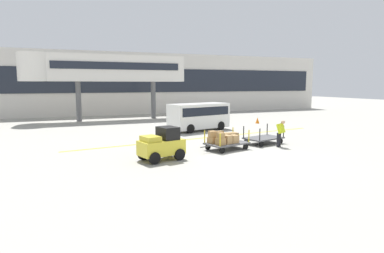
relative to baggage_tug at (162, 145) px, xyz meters
name	(u,v)px	position (x,y,z in m)	size (l,w,h in m)	color
ground_plane	(252,157)	(4.33, -1.15, -0.75)	(120.00, 120.00, 0.00)	#9E9B91
apron_lead_line	(207,138)	(4.72, 5.12, -0.75)	(18.85, 0.20, 0.01)	yellow
terminal_building	(136,84)	(4.33, 24.83, 2.90)	(52.25, 2.51, 7.30)	beige
jet_bridge	(99,69)	(-0.64, 18.84, 4.34)	(15.75, 3.00, 6.45)	silver
baggage_tug	(162,145)	(0.00, 0.00, 0.00)	(2.30, 1.66, 1.58)	gold
baggage_cart_lead	(225,140)	(3.96, 1.06, -0.19)	(3.09, 1.92, 1.10)	#4C4C4F
baggage_cart_middle	(263,138)	(6.94, 1.74, -0.41)	(3.09, 1.92, 1.10)	#4C4C4F
baggage_handler	(280,132)	(7.27, 0.56, 0.11)	(0.55, 0.56, 1.56)	black
shuttle_van	(199,115)	(5.62, 8.58, 0.48)	(5.12, 3.02, 2.10)	white
safety_cone_near	(257,120)	(12.40, 10.66, -0.48)	(0.36, 0.36, 0.55)	orange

